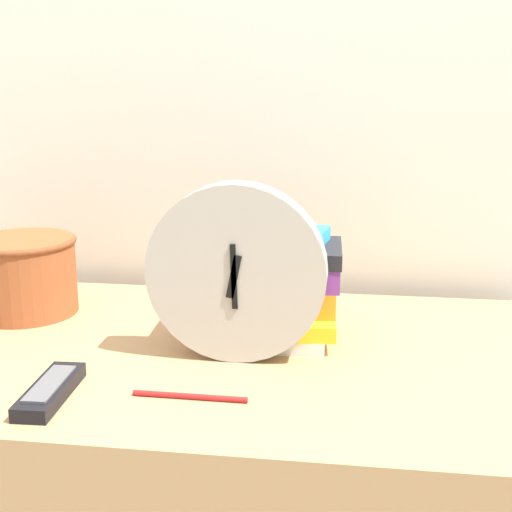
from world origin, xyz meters
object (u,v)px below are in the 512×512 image
(book_stack, at_px, (270,284))
(pen, at_px, (190,396))
(desk_clock, at_px, (236,273))
(basket, at_px, (24,273))
(tv_remote, at_px, (50,390))

(book_stack, height_order, pen, book_stack)
(desk_clock, xyz_separation_m, book_stack, (0.04, 0.11, -0.05))
(book_stack, height_order, basket, book_stack)
(basket, bearing_deg, book_stack, -6.59)
(desk_clock, relative_size, book_stack, 1.10)
(pen, bearing_deg, book_stack, 73.19)
(desk_clock, height_order, book_stack, desk_clock)
(pen, bearing_deg, desk_clock, 75.60)
(desk_clock, relative_size, pen, 1.73)
(basket, relative_size, tv_remote, 1.24)
(book_stack, relative_size, pen, 1.57)
(basket, bearing_deg, desk_clock, -20.82)
(basket, height_order, tv_remote, basket)
(basket, bearing_deg, pen, -39.23)
(basket, relative_size, pen, 1.23)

